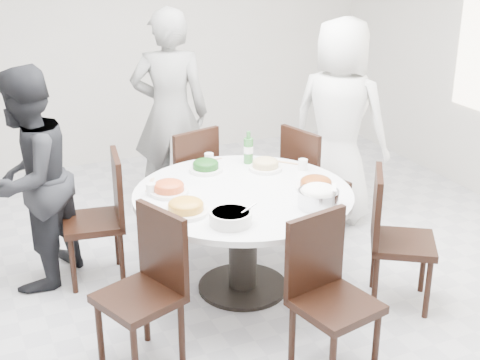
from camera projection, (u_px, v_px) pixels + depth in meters
name	position (u px, v px, depth m)	size (l,w,h in m)	color
floor	(215.00, 291.00, 4.78)	(6.00, 6.00, 0.01)	silver
wall_back	(101.00, 32.00, 6.81)	(6.00, 0.01, 2.80)	silver
dining_table	(243.00, 241.00, 4.67)	(1.50, 1.50, 0.75)	white
chair_ne	(316.00, 181.00, 5.46)	(0.42, 0.42, 0.95)	black
chair_n	(184.00, 181.00, 5.47)	(0.42, 0.42, 0.95)	black
chair_nw	(93.00, 219.00, 4.78)	(0.42, 0.42, 0.95)	black
chair_sw	(138.00, 295.00, 3.83)	(0.42, 0.42, 0.95)	black
chair_s	(336.00, 302.00, 3.76)	(0.42, 0.42, 0.95)	black
chair_se	(403.00, 240.00, 4.47)	(0.42, 0.42, 0.95)	black
diner_right	(339.00, 121.00, 5.65)	(0.86, 0.56, 1.75)	white
diner_middle	(170.00, 114.00, 5.75)	(0.66, 0.44, 1.82)	black
diner_left	(29.00, 180.00, 4.62)	(0.77, 0.60, 1.59)	black
dish_greens	(206.00, 167.00, 4.89)	(0.24, 0.24, 0.06)	white
dish_pale	(265.00, 166.00, 4.92)	(0.25, 0.25, 0.07)	white
dish_orange	(169.00, 189.00, 4.50)	(0.26, 0.26, 0.07)	white
dish_redbrown	(316.00, 185.00, 4.56)	(0.27, 0.27, 0.07)	white
dish_tofu	(186.00, 208.00, 4.20)	(0.29, 0.29, 0.08)	white
rice_bowl	(318.00, 199.00, 4.29)	(0.26, 0.26, 0.11)	silver
soup_bowl	(231.00, 218.00, 4.05)	(0.26, 0.26, 0.08)	white
beverage_bottle	(248.00, 147.00, 5.03)	(0.07, 0.07, 0.25)	#2C6F2F
tea_cups	(207.00, 158.00, 5.06)	(0.07, 0.07, 0.08)	white
chopsticks	(208.00, 160.00, 5.12)	(0.24, 0.04, 0.01)	tan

